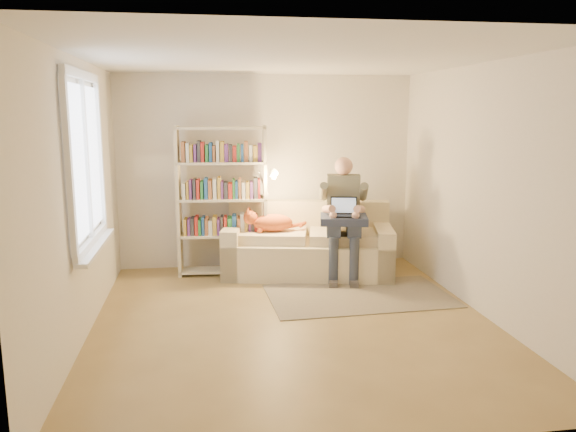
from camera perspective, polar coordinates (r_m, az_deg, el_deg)
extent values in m
plane|color=olive|center=(5.82, 0.52, -10.62)|extent=(4.50, 4.50, 0.00)
cube|color=white|center=(5.46, 0.57, 15.77)|extent=(4.00, 4.50, 0.02)
cube|color=silver|center=(5.54, -20.35, 1.54)|extent=(0.02, 4.50, 2.60)
cube|color=silver|center=(6.14, 19.31, 2.43)|extent=(0.02, 4.50, 2.60)
cube|color=silver|center=(7.70, -2.18, 4.53)|extent=(4.00, 0.02, 2.60)
cube|color=silver|center=(3.33, 6.84, -3.42)|extent=(4.00, 0.02, 2.60)
plane|color=white|center=(5.69, -19.88, 5.35)|extent=(0.00, 1.50, 1.50)
cube|color=white|center=(5.68, -20.29, 13.31)|extent=(0.05, 1.50, 0.08)
cube|color=white|center=(5.80, -19.30, -2.44)|extent=(0.05, 1.50, 0.08)
cube|color=white|center=(5.68, -19.78, 5.35)|extent=(0.04, 0.05, 1.50)
cube|color=white|center=(5.80, -18.89, -2.91)|extent=(0.12, 1.52, 0.04)
cube|color=beige|center=(7.40, 2.03, -4.18)|extent=(2.32, 1.40, 0.45)
cube|color=beige|center=(7.67, 2.11, -0.14)|extent=(2.16, 0.66, 0.46)
cube|color=beige|center=(7.45, -5.47, -3.33)|extent=(0.41, 1.00, 0.65)
cube|color=beige|center=(7.42, 9.58, -3.50)|extent=(0.41, 1.00, 0.65)
cube|color=beige|center=(7.30, -1.79, -2.02)|extent=(1.03, 0.83, 0.13)
cube|color=beige|center=(7.28, 5.87, -2.10)|extent=(1.03, 0.83, 0.13)
cube|color=#686955|center=(7.28, 5.62, 1.95)|extent=(0.46, 0.31, 0.58)
sphere|color=tan|center=(7.21, 5.69, 5.06)|extent=(0.23, 0.23, 0.23)
cube|color=#323846|center=(7.06, 4.64, -1.15)|extent=(0.26, 0.50, 0.18)
cube|color=#323846|center=(7.07, 6.68, -1.17)|extent=(0.26, 0.50, 0.18)
cylinder|color=#323846|center=(6.92, 4.64, -4.58)|extent=(0.12, 0.12, 0.60)
cylinder|color=#323846|center=(6.94, 6.73, -4.60)|extent=(0.12, 0.12, 0.60)
ellipsoid|color=orange|center=(7.23, -1.82, -0.71)|extent=(0.55, 0.37, 0.23)
sphere|color=orange|center=(7.21, -4.15, -0.14)|extent=(0.18, 0.18, 0.18)
cylinder|color=orange|center=(7.28, 0.32, -0.99)|extent=(0.25, 0.10, 0.07)
cube|color=#272E44|center=(7.02, 5.87, -0.36)|extent=(0.66, 0.58, 0.09)
cube|color=black|center=(6.97, 5.89, 0.04)|extent=(0.37, 0.30, 0.02)
cube|color=black|center=(7.07, 5.86, 1.09)|extent=(0.35, 0.17, 0.21)
plane|color=#8CA5CC|center=(7.07, 5.86, 1.09)|extent=(0.32, 0.18, 0.28)
cube|color=beige|center=(7.33, -11.06, 1.42)|extent=(0.06, 0.30, 1.94)
cube|color=beige|center=(7.29, -2.35, 1.56)|extent=(0.06, 0.30, 1.94)
cube|color=beige|center=(7.48, -6.57, -5.46)|extent=(1.17, 0.38, 0.03)
cube|color=beige|center=(7.37, -6.64, -1.93)|extent=(1.17, 0.38, 0.03)
cube|color=beige|center=(7.28, -6.72, 1.69)|extent=(1.17, 0.38, 0.03)
cube|color=beige|center=(7.22, -6.80, 5.39)|extent=(1.17, 0.38, 0.03)
cube|color=beige|center=(7.20, -6.88, 8.88)|extent=(1.17, 0.38, 0.03)
cube|color=#333338|center=(7.34, -6.66, -0.93)|extent=(1.00, 0.31, 0.23)
cube|color=#B2261E|center=(7.26, -6.74, 2.72)|extent=(1.00, 0.31, 0.23)
cube|color=#267233|center=(7.21, -6.82, 6.43)|extent=(1.00, 0.31, 0.23)
cylinder|color=silver|center=(7.27, -3.01, 2.04)|extent=(0.10, 0.10, 0.04)
cone|color=silver|center=(7.12, -1.65, 4.24)|extent=(0.14, 0.16, 0.16)
cube|color=gray|center=(6.62, 7.22, -8.03)|extent=(2.13, 1.31, 0.01)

